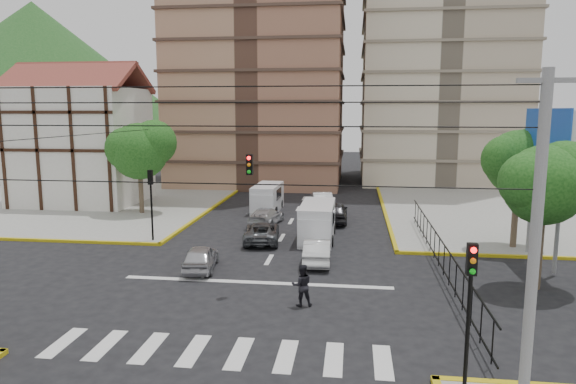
% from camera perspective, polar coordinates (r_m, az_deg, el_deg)
% --- Properties ---
extents(ground, '(160.00, 160.00, 0.00)m').
position_cam_1_polar(ground, '(23.86, -4.12, -10.92)').
color(ground, black).
rests_on(ground, ground).
extents(sidewalk_nw, '(26.00, 26.00, 0.15)m').
position_cam_1_polar(sidewalk_nw, '(49.27, -22.66, -1.06)').
color(sidewalk_nw, gray).
rests_on(sidewalk_nw, ground).
extents(sidewalk_ne, '(26.00, 26.00, 0.15)m').
position_cam_1_polar(sidewalk_ne, '(45.46, 27.10, -2.16)').
color(sidewalk_ne, gray).
rests_on(sidewalk_ne, ground).
extents(crosswalk_stripes, '(12.00, 2.40, 0.01)m').
position_cam_1_polar(crosswalk_stripes, '(18.49, -7.95, -17.17)').
color(crosswalk_stripes, silver).
rests_on(crosswalk_stripes, ground).
extents(stop_line, '(13.00, 0.40, 0.01)m').
position_cam_1_polar(stop_line, '(24.97, -3.57, -9.99)').
color(stop_line, silver).
rests_on(stop_line, ground).
extents(tudor_building, '(10.80, 8.05, 12.23)m').
position_cam_1_polar(tudor_building, '(48.19, -22.00, 4.97)').
color(tudor_building, silver).
rests_on(tudor_building, ground).
extents(distant_hill, '(70.00, 70.00, 28.00)m').
position_cam_1_polar(distant_hill, '(109.70, -26.11, 11.23)').
color(distant_hill, '#1A4E1B').
rests_on(distant_hill, ground).
extents(park_fence, '(0.10, 22.50, 1.66)m').
position_cam_1_polar(park_fence, '(28.06, 16.35, -8.19)').
color(park_fence, black).
rests_on(park_fence, ground).
extents(billboard, '(0.36, 6.20, 8.10)m').
position_cam_1_polar(billboard, '(29.76, 26.86, 3.95)').
color(billboard, slate).
rests_on(billboard, ground).
extents(tree_park_a, '(4.41, 3.60, 6.83)m').
position_cam_1_polar(tree_park_a, '(25.66, 26.75, 1.07)').
color(tree_park_a, '#473828').
rests_on(tree_park_a, ground).
extents(tree_park_c, '(4.65, 3.80, 7.25)m').
position_cam_1_polar(tree_park_c, '(32.55, 24.42, 3.30)').
color(tree_park_c, '#473828').
rests_on(tree_park_c, ground).
extents(tree_tudor, '(5.39, 4.40, 7.43)m').
position_cam_1_polar(tree_tudor, '(41.48, -16.08, 4.67)').
color(tree_tudor, '#473828').
rests_on(tree_tudor, ground).
extents(traffic_light_se, '(0.28, 0.22, 4.40)m').
position_cam_1_polar(traffic_light_se, '(15.40, 19.55, -10.58)').
color(traffic_light_se, black).
rests_on(traffic_light_se, ground).
extents(traffic_light_nw, '(0.28, 0.22, 4.40)m').
position_cam_1_polar(traffic_light_nw, '(32.61, -14.98, -0.13)').
color(traffic_light_nw, black).
rests_on(traffic_light_nw, ground).
extents(traffic_light_hanging, '(18.00, 9.12, 0.92)m').
position_cam_1_polar(traffic_light_hanging, '(20.56, -5.42, 2.75)').
color(traffic_light_hanging, black).
rests_on(traffic_light_hanging, ground).
extents(utility_pole_se, '(1.40, 0.28, 9.00)m').
position_cam_1_polar(utility_pole_se, '(14.14, 25.71, -5.71)').
color(utility_pole_se, slate).
rests_on(utility_pole_se, ground).
extents(van_right_lane, '(2.17, 5.17, 2.32)m').
position_cam_1_polar(van_right_lane, '(32.38, 3.25, -3.46)').
color(van_right_lane, silver).
rests_on(van_right_lane, ground).
extents(van_left_lane, '(2.05, 4.88, 2.17)m').
position_cam_1_polar(van_left_lane, '(41.57, -2.36, -0.76)').
color(van_left_lane, silver).
rests_on(van_left_lane, ground).
extents(car_silver_front_left, '(2.02, 3.98, 1.30)m').
position_cam_1_polar(car_silver_front_left, '(27.02, -9.68, -7.18)').
color(car_silver_front_left, '#B4B4B9').
rests_on(car_silver_front_left, ground).
extents(car_white_front_right, '(1.54, 4.08, 1.33)m').
position_cam_1_polar(car_white_front_right, '(27.86, 3.28, -6.53)').
color(car_white_front_right, silver).
rests_on(car_white_front_right, ground).
extents(car_grey_mid_left, '(2.63, 4.74, 1.26)m').
position_cam_1_polar(car_grey_mid_left, '(32.19, -2.92, -4.45)').
color(car_grey_mid_left, '#53565A').
rests_on(car_grey_mid_left, ground).
extents(car_silver_rear_left, '(2.37, 4.45, 1.23)m').
position_cam_1_polar(car_silver_rear_left, '(36.97, -2.45, -2.70)').
color(car_silver_rear_left, '#BBBCC1').
rests_on(car_silver_rear_left, ground).
extents(car_darkgrey_mid_right, '(1.87, 4.52, 1.53)m').
position_cam_1_polar(car_darkgrey_mid_right, '(37.84, 5.23, -2.22)').
color(car_darkgrey_mid_right, '#242426').
rests_on(car_darkgrey_mid_right, ground).
extents(car_white_rear_right, '(2.18, 4.63, 1.47)m').
position_cam_1_polar(car_white_rear_right, '(42.79, 3.77, -0.92)').
color(car_white_rear_right, white).
rests_on(car_white_rear_right, ground).
extents(pedestrian_crosswalk, '(1.01, 0.87, 1.81)m').
position_cam_1_polar(pedestrian_crosswalk, '(21.85, 1.55, -10.30)').
color(pedestrian_crosswalk, black).
rests_on(pedestrian_crosswalk, ground).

